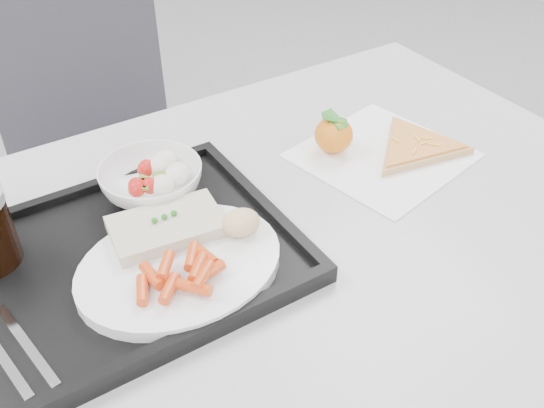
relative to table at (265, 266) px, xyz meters
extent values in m
cube|color=#A9A9AC|center=(0.00, 0.00, 0.05)|extent=(1.20, 0.80, 0.03)
cylinder|color=#47474C|center=(0.54, 0.34, -0.32)|extent=(0.04, 0.04, 0.72)
cube|color=#3A3840|center=(-0.01, 0.65, -0.23)|extent=(0.43, 0.43, 0.04)
cube|color=#3A3840|center=(-0.01, 0.84, 0.02)|extent=(0.42, 0.04, 0.46)
cylinder|color=#47474C|center=(-0.19, 0.47, -0.47)|extent=(0.02, 0.02, 0.43)
cylinder|color=#47474C|center=(0.17, 0.47, -0.47)|extent=(0.02, 0.02, 0.43)
cylinder|color=#47474C|center=(-0.19, 0.83, -0.47)|extent=(0.02, 0.02, 0.43)
cylinder|color=#47474C|center=(0.17, 0.83, -0.47)|extent=(0.02, 0.02, 0.43)
cube|color=black|center=(-0.20, 0.04, 0.07)|extent=(0.45, 0.35, 0.01)
cube|color=black|center=(-0.20, 0.21, 0.09)|extent=(0.45, 0.02, 0.01)
cube|color=black|center=(-0.20, -0.12, 0.09)|extent=(0.45, 0.02, 0.01)
cube|color=black|center=(0.02, 0.04, 0.09)|extent=(0.02, 0.32, 0.01)
cylinder|color=white|center=(-0.14, -0.02, 0.09)|extent=(0.27, 0.27, 0.02)
cube|color=beige|center=(-0.13, 0.04, 0.11)|extent=(0.16, 0.11, 0.02)
sphere|color=#236B1C|center=(-0.14, 0.05, 0.12)|extent=(0.01, 0.01, 0.01)
sphere|color=#236B1C|center=(-0.13, 0.05, 0.12)|extent=(0.01, 0.01, 0.01)
sphere|color=#236B1C|center=(-0.11, 0.05, 0.12)|extent=(0.01, 0.01, 0.01)
ellipsoid|color=#D8BA81|center=(-0.05, -0.01, 0.12)|extent=(0.06, 0.05, 0.03)
imported|color=white|center=(-0.10, 0.15, 0.11)|extent=(0.15, 0.15, 0.05)
cube|color=silver|center=(-0.37, -0.03, 0.08)|extent=(0.04, 0.15, 0.00)
cube|color=silver|center=(-0.34, -0.03, 0.08)|extent=(0.04, 0.15, 0.00)
cube|color=white|center=(0.27, 0.06, 0.07)|extent=(0.29, 0.29, 0.00)
ellipsoid|color=orange|center=(0.21, 0.11, 0.10)|extent=(0.08, 0.08, 0.06)
cube|color=#236B1C|center=(0.21, 0.11, 0.13)|extent=(0.02, 0.04, 0.02)
cube|color=#236B1C|center=(0.21, 0.11, 0.13)|extent=(0.05, 0.04, 0.02)
cylinder|color=#B5874C|center=(0.33, 0.04, 0.08)|extent=(0.26, 0.26, 0.01)
cylinder|color=#AD331A|center=(0.33, 0.04, 0.08)|extent=(0.23, 0.23, 0.00)
cube|color=#EABC47|center=(0.34, 0.02, 0.09)|extent=(0.01, 0.02, 0.00)
cube|color=#EABC47|center=(0.35, 0.04, 0.09)|extent=(0.02, 0.01, 0.00)
cube|color=#EABC47|center=(0.33, 0.05, 0.09)|extent=(0.01, 0.02, 0.00)
cube|color=#EABC47|center=(0.34, 0.03, 0.09)|extent=(0.02, 0.01, 0.00)
cube|color=#EABC47|center=(0.30, 0.06, 0.09)|extent=(0.00, 0.02, 0.00)
cube|color=#EABC47|center=(0.30, 0.02, 0.09)|extent=(0.02, 0.01, 0.00)
cylinder|color=#CF4013|center=(-0.18, -0.04, 0.11)|extent=(0.02, 0.04, 0.01)
cylinder|color=#CF4013|center=(-0.13, -0.07, 0.12)|extent=(0.04, 0.04, 0.01)
cylinder|color=#CF4013|center=(-0.11, -0.04, 0.11)|extent=(0.02, 0.05, 0.01)
cylinder|color=#CF4013|center=(-0.13, -0.03, 0.11)|extent=(0.04, 0.04, 0.01)
cylinder|color=#CF4013|center=(-0.17, -0.07, 0.11)|extent=(0.04, 0.04, 0.01)
cylinder|color=#CF4013|center=(-0.13, -0.06, 0.12)|extent=(0.04, 0.04, 0.01)
cylinder|color=#CF4013|center=(-0.12, -0.07, 0.11)|extent=(0.04, 0.02, 0.01)
cylinder|color=#CF4013|center=(-0.15, -0.08, 0.11)|extent=(0.04, 0.04, 0.01)
cylinder|color=#CF4013|center=(-0.20, -0.05, 0.11)|extent=(0.03, 0.05, 0.01)
cylinder|color=#CF4013|center=(-0.16, -0.04, 0.12)|extent=(0.04, 0.04, 0.01)
sphere|color=red|center=(-0.13, 0.14, 0.12)|extent=(0.02, 0.02, 0.02)
sphere|color=red|center=(-0.13, 0.13, 0.12)|extent=(0.02, 0.02, 0.02)
sphere|color=red|center=(-0.10, 0.17, 0.12)|extent=(0.02, 0.02, 0.02)
sphere|color=red|center=(-0.11, 0.13, 0.12)|extent=(0.02, 0.02, 0.02)
sphere|color=red|center=(-0.10, 0.17, 0.12)|extent=(0.02, 0.02, 0.02)
ellipsoid|color=silver|center=(-0.07, 0.18, 0.12)|extent=(0.04, 0.04, 0.03)
ellipsoid|color=silver|center=(-0.10, 0.12, 0.12)|extent=(0.04, 0.04, 0.03)
ellipsoid|color=silver|center=(-0.07, 0.13, 0.12)|extent=(0.04, 0.04, 0.03)
ellipsoid|color=silver|center=(-0.08, 0.17, 0.12)|extent=(0.04, 0.04, 0.03)
ellipsoid|color=silver|center=(-0.07, 0.14, 0.12)|extent=(0.04, 0.04, 0.03)
cube|color=#567822|center=(-0.13, 0.13, 0.12)|extent=(0.03, 0.03, 0.00)
cube|color=#567822|center=(-0.12, 0.13, 0.12)|extent=(0.03, 0.03, 0.00)
cube|color=#567822|center=(-0.10, 0.13, 0.12)|extent=(0.03, 0.03, 0.00)
camera|label=1|loc=(-0.34, -0.55, 0.64)|focal=40.00mm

